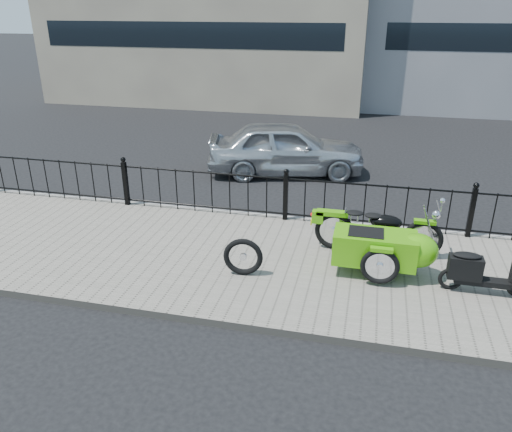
% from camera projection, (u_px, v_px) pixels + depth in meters
% --- Properties ---
extents(ground, '(120.00, 120.00, 0.00)m').
position_uv_depth(ground, '(272.00, 253.00, 9.06)').
color(ground, black).
rests_on(ground, ground).
extents(sidewalk, '(30.00, 3.80, 0.12)m').
position_uv_depth(sidewalk, '(266.00, 263.00, 8.59)').
color(sidewalk, gray).
rests_on(sidewalk, ground).
extents(curb, '(30.00, 0.10, 0.12)m').
position_uv_depth(curb, '(286.00, 219.00, 10.33)').
color(curb, gray).
rests_on(curb, ground).
extents(iron_fence, '(14.11, 0.11, 1.08)m').
position_uv_depth(iron_fence, '(286.00, 198.00, 10.00)').
color(iron_fence, black).
rests_on(iron_fence, sidewalk).
extents(motorcycle_sidecar, '(2.28, 1.48, 0.98)m').
position_uv_depth(motorcycle_sidecar, '(386.00, 244.00, 8.05)').
color(motorcycle_sidecar, black).
rests_on(motorcycle_sidecar, sidewalk).
extents(scooter, '(1.34, 0.39, 0.91)m').
position_uv_depth(scooter, '(480.00, 272.00, 7.48)').
color(scooter, black).
rests_on(scooter, sidewalk).
extents(spare_tire, '(0.65, 0.17, 0.64)m').
position_uv_depth(spare_tire, '(243.00, 257.00, 7.98)').
color(spare_tire, black).
rests_on(spare_tire, sidewalk).
extents(sedan_car, '(4.31, 2.51, 1.38)m').
position_uv_depth(sedan_car, '(286.00, 148.00, 13.03)').
color(sedan_car, silver).
rests_on(sedan_car, ground).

